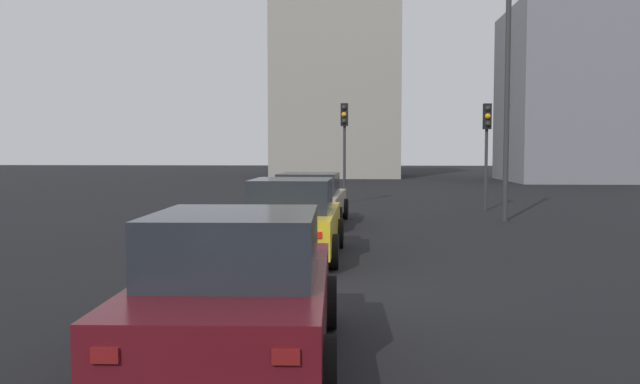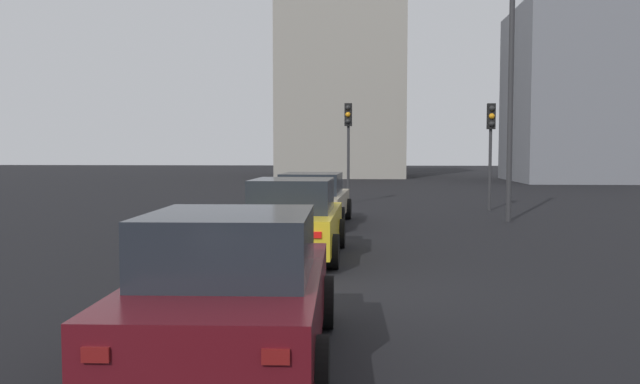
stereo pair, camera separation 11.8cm
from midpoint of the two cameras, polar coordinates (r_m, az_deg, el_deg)
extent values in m
cube|color=black|center=(10.21, 4.99, -9.06)|extent=(160.00, 160.00, 0.20)
cube|color=tan|center=(18.82, -0.47, -1.09)|extent=(4.80, 2.02, 0.64)
cube|color=#1E232B|center=(18.55, -0.55, 0.75)|extent=(2.19, 1.70, 0.60)
cylinder|color=black|center=(20.22, 2.60, -1.49)|extent=(0.65, 0.25, 0.64)
cylinder|color=black|center=(20.42, -2.54, -1.44)|extent=(0.65, 0.25, 0.64)
cylinder|color=black|center=(17.31, 1.99, -2.37)|extent=(0.65, 0.25, 0.64)
cylinder|color=black|center=(17.54, -4.00, -2.30)|extent=(0.65, 0.25, 0.64)
cube|color=maroon|center=(16.39, 0.86, -1.40)|extent=(0.04, 0.20, 0.11)
cube|color=maroon|center=(16.56, -3.70, -1.35)|extent=(0.04, 0.20, 0.11)
cube|color=gold|center=(13.08, -2.06, -3.11)|extent=(4.18, 1.78, 0.69)
cube|color=#1E232B|center=(12.81, -2.17, -0.27)|extent=(1.89, 1.55, 0.64)
cylinder|color=black|center=(14.32, 2.00, -3.65)|extent=(0.64, 0.23, 0.64)
cylinder|color=black|center=(14.50, -4.88, -3.57)|extent=(0.64, 0.23, 0.64)
cylinder|color=black|center=(11.77, 1.43, -5.26)|extent=(0.64, 0.23, 0.64)
cylinder|color=black|center=(11.99, -6.92, -5.12)|extent=(0.64, 0.23, 0.64)
cube|color=red|center=(10.93, -0.08, -3.80)|extent=(0.03, 0.20, 0.11)
cube|color=red|center=(11.10, -6.53, -3.71)|extent=(0.03, 0.20, 0.11)
cube|color=#510F16|center=(6.73, -7.07, -9.74)|extent=(4.11, 1.91, 0.67)
cube|color=#1E232B|center=(6.41, -7.40, -4.54)|extent=(1.87, 1.62, 0.62)
cylinder|color=black|center=(7.93, 0.84, -9.66)|extent=(0.65, 0.24, 0.64)
cylinder|color=black|center=(8.16, -11.87, -9.36)|extent=(0.65, 0.24, 0.64)
cylinder|color=black|center=(5.52, 0.28, -15.71)|extent=(0.65, 0.24, 0.64)
cylinder|color=black|center=(5.85, -17.99, -14.77)|extent=(0.65, 0.24, 0.64)
cube|color=maroon|center=(4.67, -3.17, -14.29)|extent=(0.04, 0.20, 0.11)
cube|color=maroon|center=(4.94, -18.50, -13.44)|extent=(0.04, 0.20, 0.11)
cylinder|color=#2D2D30|center=(23.72, 14.87, 1.88)|extent=(0.11, 0.11, 2.89)
cube|color=black|center=(23.68, 14.97, 6.46)|extent=(0.20, 0.28, 0.90)
sphere|color=black|center=(23.59, 15.03, 7.12)|extent=(0.20, 0.20, 0.20)
sphere|color=orange|center=(23.57, 15.02, 6.47)|extent=(0.20, 0.20, 0.20)
sphere|color=black|center=(23.56, 15.01, 5.81)|extent=(0.20, 0.20, 0.20)
cylinder|color=#2D2D30|center=(25.95, 2.64, 2.39)|extent=(0.11, 0.11, 3.11)
cube|color=black|center=(25.92, 2.64, 6.82)|extent=(0.23, 0.30, 0.90)
sphere|color=black|center=(25.83, 2.61, 7.43)|extent=(0.20, 0.20, 0.20)
sphere|color=orange|center=(25.81, 2.61, 6.83)|extent=(0.20, 0.20, 0.20)
sphere|color=black|center=(25.80, 2.60, 6.23)|extent=(0.20, 0.20, 0.20)
cylinder|color=#2D2D30|center=(20.28, 16.59, 8.12)|extent=(0.16, 0.16, 7.53)
cube|color=slate|center=(48.10, 21.31, 7.96)|extent=(9.51, 7.77, 11.84)
cube|color=gray|center=(53.81, 2.03, 10.12)|extent=(10.97, 9.87, 16.31)
camera|label=1|loc=(0.06, -89.70, 0.02)|focal=36.36mm
camera|label=2|loc=(0.06, 90.30, -0.02)|focal=36.36mm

